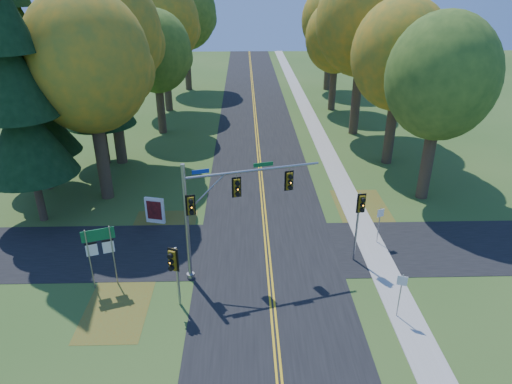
{
  "coord_description": "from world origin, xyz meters",
  "views": [
    {
      "loc": [
        -1.28,
        -20.66,
        14.47
      ],
      "look_at": [
        -0.64,
        3.1,
        3.2
      ],
      "focal_mm": 32.0,
      "sensor_mm": 36.0,
      "label": 1
    }
  ],
  "objects_px": {
    "traffic_mast": "(221,204)",
    "east_signal_pole": "(360,211)",
    "route_sign_cluster": "(100,246)",
    "info_kiosk": "(155,210)"
  },
  "relations": [
    {
      "from": "route_sign_cluster",
      "to": "info_kiosk",
      "type": "relative_size",
      "value": 1.94
    },
    {
      "from": "traffic_mast",
      "to": "east_signal_pole",
      "type": "height_order",
      "value": "traffic_mast"
    },
    {
      "from": "info_kiosk",
      "to": "route_sign_cluster",
      "type": "bearing_deg",
      "value": -88.0
    },
    {
      "from": "route_sign_cluster",
      "to": "info_kiosk",
      "type": "bearing_deg",
      "value": 58.43
    },
    {
      "from": "east_signal_pole",
      "to": "route_sign_cluster",
      "type": "distance_m",
      "value": 13.48
    },
    {
      "from": "traffic_mast",
      "to": "info_kiosk",
      "type": "bearing_deg",
      "value": 113.75
    },
    {
      "from": "traffic_mast",
      "to": "east_signal_pole",
      "type": "relative_size",
      "value": 1.64
    },
    {
      "from": "traffic_mast",
      "to": "info_kiosk",
      "type": "height_order",
      "value": "traffic_mast"
    },
    {
      "from": "east_signal_pole",
      "to": "traffic_mast",
      "type": "bearing_deg",
      "value": 177.49
    },
    {
      "from": "info_kiosk",
      "to": "traffic_mast",
      "type": "bearing_deg",
      "value": -36.83
    }
  ]
}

